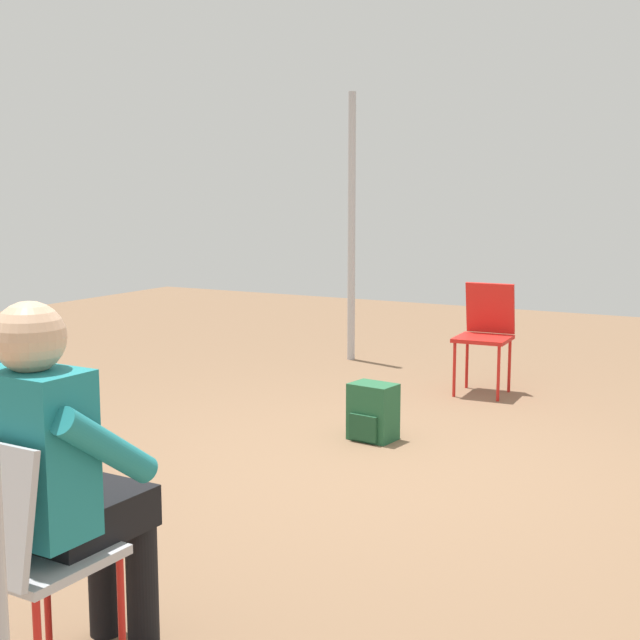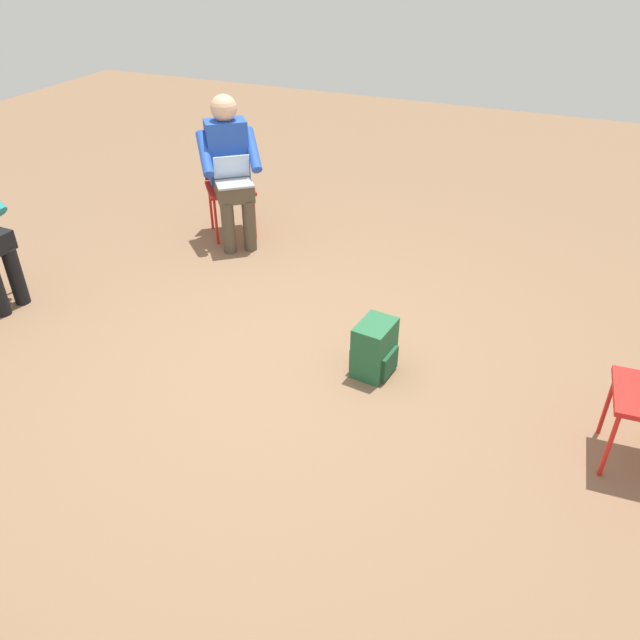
{
  "view_description": "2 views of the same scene",
  "coord_description": "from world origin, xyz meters",
  "px_view_note": "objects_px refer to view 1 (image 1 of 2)",
  "views": [
    {
      "loc": [
        2.07,
        -4.41,
        1.57
      ],
      "look_at": [
        -0.33,
        -0.03,
        0.83
      ],
      "focal_mm": 50.0,
      "sensor_mm": 36.0,
      "label": 1
    },
    {
      "loc": [
        2.79,
        1.47,
        2.47
      ],
      "look_at": [
        0.13,
        0.35,
        0.58
      ],
      "focal_mm": 35.0,
      "sensor_mm": 36.0,
      "label": 2
    }
  ],
  "objects_px": {
    "person_in_teal": "(59,470)",
    "chair_south": "(20,547)",
    "chair_north": "(486,330)",
    "backpack_near_laptop_user": "(373,415)"
  },
  "relations": [
    {
      "from": "person_in_teal",
      "to": "chair_south",
      "type": "bearing_deg",
      "value": -90.0
    },
    {
      "from": "chair_north",
      "to": "backpack_near_laptop_user",
      "type": "relative_size",
      "value": 2.36
    },
    {
      "from": "chair_north",
      "to": "backpack_near_laptop_user",
      "type": "height_order",
      "value": "chair_north"
    },
    {
      "from": "chair_south",
      "to": "person_in_teal",
      "type": "height_order",
      "value": "person_in_teal"
    },
    {
      "from": "chair_south",
      "to": "chair_north",
      "type": "height_order",
      "value": "same"
    },
    {
      "from": "chair_south",
      "to": "backpack_near_laptop_user",
      "type": "bearing_deg",
      "value": 97.62
    },
    {
      "from": "chair_north",
      "to": "person_in_teal",
      "type": "xyz_separation_m",
      "value": [
        0.12,
        -4.59,
        0.2
      ]
    },
    {
      "from": "chair_north",
      "to": "backpack_near_laptop_user",
      "type": "distance_m",
      "value": 1.66
    },
    {
      "from": "chair_south",
      "to": "chair_north",
      "type": "relative_size",
      "value": 1.0
    },
    {
      "from": "chair_south",
      "to": "person_in_teal",
      "type": "xyz_separation_m",
      "value": [
        0.01,
        0.17,
        0.2
      ]
    }
  ]
}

